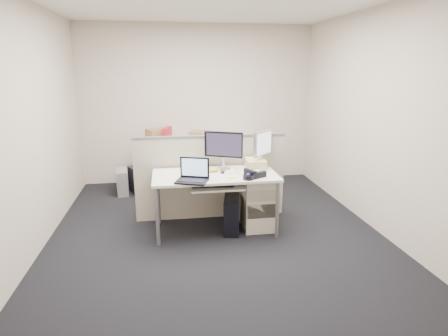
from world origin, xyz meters
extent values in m
cube|color=black|center=(0.00, 0.00, -0.01)|extent=(4.00, 4.50, 0.01)
cube|color=beige|center=(0.00, 2.25, 1.35)|extent=(4.00, 0.02, 2.70)
cube|color=beige|center=(0.00, -2.25, 1.35)|extent=(4.00, 0.02, 2.70)
cube|color=beige|center=(-2.00, 0.00, 1.35)|extent=(0.02, 4.50, 2.70)
cube|color=beige|center=(2.00, 0.00, 1.35)|extent=(0.02, 4.50, 2.70)
cube|color=white|center=(0.00, 0.00, 0.71)|extent=(1.50, 0.75, 0.03)
cylinder|color=slate|center=(-0.70, -0.33, 0.35)|extent=(0.04, 0.04, 0.70)
cylinder|color=slate|center=(-0.70, 0.33, 0.35)|extent=(0.04, 0.04, 0.70)
cylinder|color=slate|center=(0.70, -0.33, 0.35)|extent=(0.04, 0.04, 0.70)
cylinder|color=slate|center=(0.70, 0.33, 0.35)|extent=(0.04, 0.04, 0.70)
cube|color=white|center=(0.00, -0.18, 0.62)|extent=(0.62, 0.32, 0.02)
cube|color=beige|center=(0.55, 0.05, 0.33)|extent=(0.40, 0.55, 0.65)
cube|color=#A59E8A|center=(0.00, 0.45, 0.55)|extent=(2.00, 0.06, 1.10)
cube|color=beige|center=(0.00, 1.93, 0.36)|extent=(2.00, 0.60, 0.72)
cube|color=black|center=(0.13, 0.18, 0.97)|extent=(0.52, 0.37, 0.49)
cube|color=#B7B7BC|center=(0.65, 0.24, 0.96)|extent=(0.41, 0.40, 0.47)
cube|color=black|center=(-0.30, -0.28, 0.86)|extent=(0.41, 0.36, 0.26)
cylinder|color=black|center=(0.35, -0.28, 0.75)|extent=(0.14, 0.14, 0.05)
cube|color=black|center=(0.45, -0.18, 0.76)|extent=(0.26, 0.25, 0.07)
cube|color=white|center=(0.15, 0.12, 0.74)|extent=(0.21, 0.26, 0.01)
cube|color=yellow|center=(0.18, -0.18, 0.74)|extent=(0.09, 0.09, 0.01)
cylinder|color=black|center=(-0.35, 0.02, 0.81)|extent=(0.10, 0.10, 0.16)
ellipsoid|color=yellow|center=(0.00, 0.10, 0.75)|extent=(0.20, 0.08, 0.04)
cube|color=black|center=(0.10, 0.05, 0.74)|extent=(0.08, 0.11, 0.01)
cube|color=tan|center=(0.55, 0.20, 0.79)|extent=(0.26, 0.33, 0.12)
cube|color=black|center=(-0.05, -0.14, 0.64)|extent=(0.50, 0.22, 0.03)
cube|color=black|center=(0.20, -0.05, 0.21)|extent=(0.27, 0.49, 0.43)
cube|color=black|center=(-1.05, 1.63, 0.21)|extent=(0.34, 0.48, 0.42)
cube|color=#B7B7BC|center=(-1.30, 1.63, 0.20)|extent=(0.23, 0.45, 0.40)
cube|color=#8F6C51|center=(-0.70, 1.98, 0.85)|extent=(0.44, 0.40, 0.27)
cube|color=#8F6C51|center=(0.00, 1.81, 0.84)|extent=(0.41, 0.37, 0.24)
cube|color=#B21A26|center=(-0.55, 1.83, 0.88)|extent=(0.17, 0.34, 0.31)
camera|label=1|loc=(-0.56, -4.32, 1.98)|focal=30.00mm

